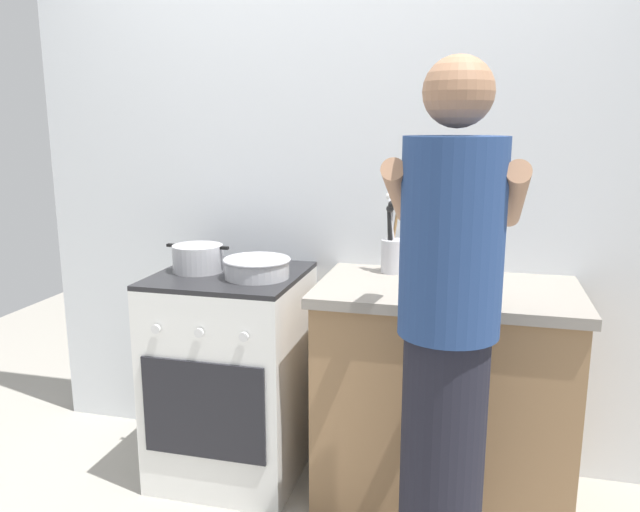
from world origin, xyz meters
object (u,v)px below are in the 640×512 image
at_px(pot, 198,258).
at_px(person, 447,345).
at_px(spice_bottle, 441,280).
at_px(stove_range, 233,374).
at_px(utensil_crock, 393,248).
at_px(mixing_bowl, 257,267).

bearing_deg(pot, person, -27.04).
bearing_deg(pot, spice_bottle, -2.76).
xyz_separation_m(stove_range, pot, (-0.14, -0.00, 0.51)).
bearing_deg(pot, utensil_crock, 12.89).
bearing_deg(mixing_bowl, utensil_crock, 23.47).
distance_m(stove_range, spice_bottle, 1.00).
xyz_separation_m(utensil_crock, person, (0.27, -0.73, -0.14)).
distance_m(stove_range, person, 1.15).
bearing_deg(mixing_bowl, spice_bottle, -0.48).
xyz_separation_m(pot, utensil_crock, (0.80, 0.18, 0.05)).
xyz_separation_m(pot, person, (1.07, -0.54, -0.10)).
bearing_deg(person, mixing_bowl, 147.49).
distance_m(stove_range, utensil_crock, 0.88).
bearing_deg(stove_range, utensil_crock, 15.36).
relative_size(pot, person, 0.16).
bearing_deg(spice_bottle, person, -83.92).
bearing_deg(utensil_crock, mixing_bowl, -156.53).
xyz_separation_m(utensil_crock, spice_bottle, (0.22, -0.23, -0.06)).
height_order(stove_range, mixing_bowl, mixing_bowl).
xyz_separation_m(stove_range, utensil_crock, (0.66, 0.18, 0.55)).
height_order(pot, person, person).
distance_m(pot, person, 1.20).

